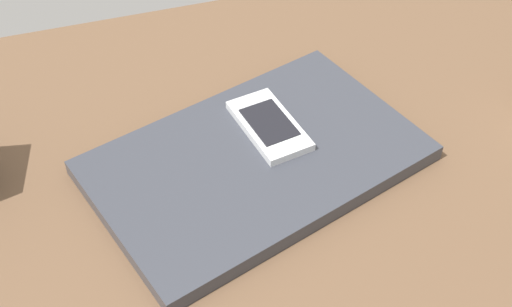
{
  "coord_description": "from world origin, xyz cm",
  "views": [
    {
      "loc": [
        -6.37,
        -43.89,
        56.37
      ],
      "look_at": [
        9.61,
        5.54,
        5.0
      ],
      "focal_mm": 46.88,
      "sensor_mm": 36.0,
      "label": 1
    }
  ],
  "objects": [
    {
      "name": "desk_surface",
      "position": [
        0.0,
        0.0,
        1.5
      ],
      "size": [
        120.0,
        80.0,
        3.0
      ],
      "primitive_type": "cube",
      "color": "brown",
      "rests_on": "ground"
    },
    {
      "name": "laptop_closed",
      "position": [
        9.61,
        5.54,
        3.95
      ],
      "size": [
        40.31,
        31.71,
        1.91
      ],
      "primitive_type": "cube",
      "rotation": [
        0.0,
        0.0,
        0.3
      ],
      "color": "#33353D",
      "rests_on": "desk_surface"
    },
    {
      "name": "cell_phone_on_laptop",
      "position": [
        12.3,
        9.04,
        5.41
      ],
      "size": [
        7.37,
        11.82,
        1.08
      ],
      "color": "silver",
      "rests_on": "laptop_closed"
    }
  ]
}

